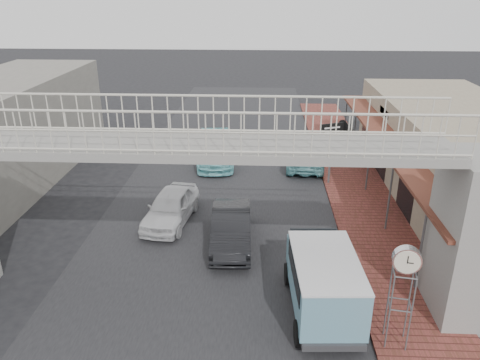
# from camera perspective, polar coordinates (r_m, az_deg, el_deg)

# --- Properties ---
(ground) EXTENTS (120.00, 120.00, 0.00)m
(ground) POSITION_cam_1_polar(r_m,az_deg,el_deg) (18.56, -3.25, -7.18)
(ground) COLOR black
(ground) RESTS_ON ground
(road_strip) EXTENTS (10.00, 60.00, 0.01)m
(road_strip) POSITION_cam_1_polar(r_m,az_deg,el_deg) (18.55, -3.25, -7.16)
(road_strip) COLOR black
(road_strip) RESTS_ON ground
(sidewalk) EXTENTS (3.00, 40.00, 0.10)m
(sidewalk) POSITION_cam_1_polar(r_m,az_deg,el_deg) (21.61, 15.03, -3.31)
(sidewalk) COLOR brown
(sidewalk) RESTS_ON ground
(shophouse_row) EXTENTS (7.20, 18.00, 4.00)m
(shophouse_row) POSITION_cam_1_polar(r_m,az_deg,el_deg) (23.15, 25.91, 2.13)
(shophouse_row) COLOR gray
(shophouse_row) RESTS_ON ground
(footbridge) EXTENTS (16.40, 2.40, 6.34)m
(footbridge) POSITION_cam_1_polar(r_m,az_deg,el_deg) (13.56, -5.26, -3.84)
(footbridge) COLOR gray
(footbridge) RESTS_ON ground
(building_far_left) EXTENTS (5.00, 14.00, 5.00)m
(building_far_left) POSITION_cam_1_polar(r_m,az_deg,el_deg) (26.35, -26.58, 5.41)
(building_far_left) COLOR gray
(building_far_left) RESTS_ON ground
(white_hatchback) EXTENTS (2.16, 4.22, 1.37)m
(white_hatchback) POSITION_cam_1_polar(r_m,az_deg,el_deg) (19.73, -8.45, -3.25)
(white_hatchback) COLOR silver
(white_hatchback) RESTS_ON ground
(dark_sedan) EXTENTS (1.64, 4.24, 1.38)m
(dark_sedan) POSITION_cam_1_polar(r_m,az_deg,el_deg) (17.87, -1.09, -5.86)
(dark_sedan) COLOR black
(dark_sedan) RESTS_ON ground
(angkot_curb) EXTENTS (2.22, 4.34, 1.17)m
(angkot_curb) POSITION_cam_1_polar(r_m,az_deg,el_deg) (25.87, 7.91, 2.87)
(angkot_curb) COLOR #6AB2B8
(angkot_curb) RESTS_ON ground
(angkot_far) EXTENTS (2.42, 5.02, 1.41)m
(angkot_far) POSITION_cam_1_polar(r_m,az_deg,el_deg) (26.16, -3.03, 3.56)
(angkot_far) COLOR #7BD0D6
(angkot_far) RESTS_ON ground
(angkot_van) EXTENTS (2.10, 4.23, 2.03)m
(angkot_van) POSITION_cam_1_polar(r_m,az_deg,el_deg) (14.23, 10.14, -11.55)
(angkot_van) COLOR black
(angkot_van) RESTS_ON ground
(motorcycle_near) EXTENTS (1.74, 0.92, 0.87)m
(motorcycle_near) POSITION_cam_1_polar(r_m,az_deg,el_deg) (26.39, 14.11, 2.67)
(motorcycle_near) COLOR black
(motorcycle_near) RESTS_ON sidewalk
(motorcycle_far) EXTENTS (1.77, 0.90, 1.02)m
(motorcycle_far) POSITION_cam_1_polar(r_m,az_deg,el_deg) (30.21, 11.76, 5.53)
(motorcycle_far) COLOR black
(motorcycle_far) RESTS_ON sidewalk
(street_clock) EXTENTS (0.76, 0.66, 3.01)m
(street_clock) POSITION_cam_1_polar(r_m,az_deg,el_deg) (12.87, 19.58, -9.68)
(street_clock) COLOR #59595B
(street_clock) RESTS_ON sidewalk
(arrow_sign) EXTENTS (1.91, 1.29, 3.17)m
(arrow_sign) POSITION_cam_1_polar(r_m,az_deg,el_deg) (23.36, 12.87, 5.73)
(arrow_sign) COLOR #59595B
(arrow_sign) RESTS_ON sidewalk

